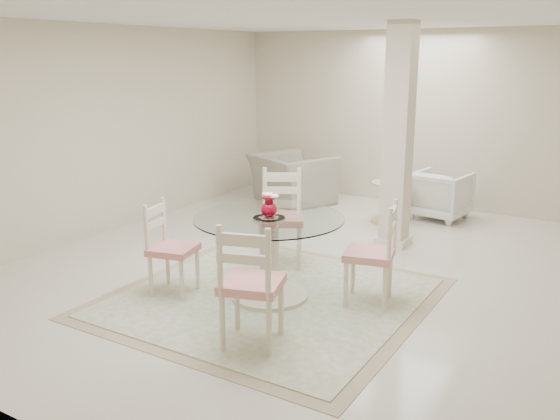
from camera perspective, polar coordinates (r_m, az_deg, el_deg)
The scene contains 13 objects.
ground at distance 6.67m, azimuth 2.78°, elevation -5.58°, with size 7.00×7.00×0.00m, color beige.
room_shell at distance 6.28m, azimuth 2.99°, elevation 10.53°, with size 6.02×7.02×2.71m.
column at distance 7.31m, azimuth 11.31°, elevation 6.86°, with size 0.30×0.30×2.70m, color beige.
area_rug at distance 5.86m, azimuth -1.02°, elevation -8.42°, with size 2.89×2.89×0.02m.
dining_table at distance 5.71m, azimuth -1.04°, elevation -4.61°, with size 1.43×1.43×0.82m.
red_vase at distance 5.57m, azimuth -1.05°, elevation 0.42°, with size 0.18×0.15×0.24m.
dining_chair_east at distance 5.60m, azimuth 9.34°, elevation -3.47°, with size 0.53×0.53×1.10m.
dining_chair_north at distance 6.63m, azimuth 0.16°, elevation -0.01°, with size 0.65×0.65×1.19m.
dining_chair_west at distance 5.91m, azimuth -10.83°, elevation -2.97°, with size 0.49×0.49×1.03m.
dining_chair_south at distance 4.70m, azimuth -2.98°, elevation -6.42°, with size 0.59×0.59×1.17m.
recliner_taupe at distance 9.52m, azimuth 1.15°, elevation 3.02°, with size 1.19×1.04×0.77m, color gray.
armchair_white at distance 8.91m, azimuth 15.18°, elevation 1.42°, with size 0.74×0.76×0.69m, color white.
side_table at distance 8.54m, azimuth 10.59°, elevation 0.59°, with size 0.56×0.56×0.58m.
Camera 1 is at (2.96, -5.52, 2.30)m, focal length 38.00 mm.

